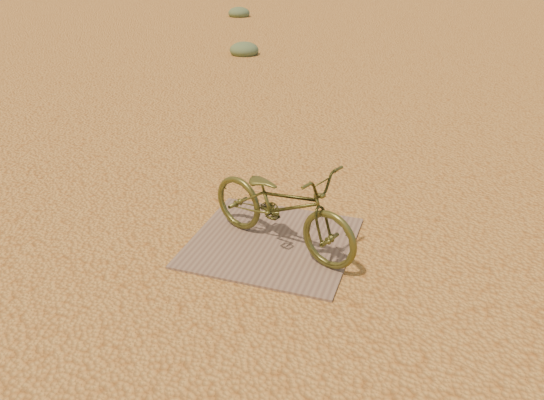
% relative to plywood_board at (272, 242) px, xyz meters
% --- Properties ---
extents(ground, '(120.00, 120.00, 0.00)m').
position_rel_plywood_board_xyz_m(ground, '(-0.09, -0.29, -0.01)').
color(ground, '#BB9043').
rests_on(ground, ground).
extents(plywood_board, '(1.39, 1.32, 0.02)m').
position_rel_plywood_board_xyz_m(plywood_board, '(0.00, 0.00, 0.00)').
color(plywood_board, '#74604D').
rests_on(plywood_board, ground).
extents(bicycle, '(1.59, 1.03, 0.79)m').
position_rel_plywood_board_xyz_m(bicycle, '(0.10, -0.04, 0.41)').
color(bicycle, '#484C1E').
rests_on(bicycle, plywood_board).
extents(kale_a, '(0.65, 0.65, 0.36)m').
position_rel_plywood_board_xyz_m(kale_a, '(-3.20, 7.52, -0.01)').
color(kale_a, '#556C46').
rests_on(kale_a, ground).
extents(kale_c, '(0.71, 0.71, 0.39)m').
position_rel_plywood_board_xyz_m(kale_c, '(-5.59, 13.14, -0.01)').
color(kale_c, '#556C46').
rests_on(kale_c, ground).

